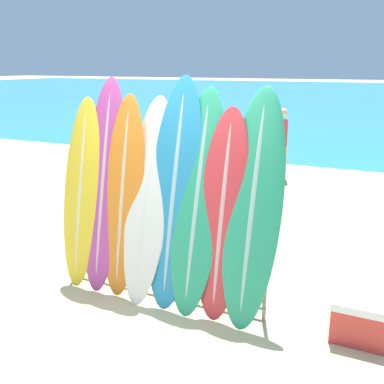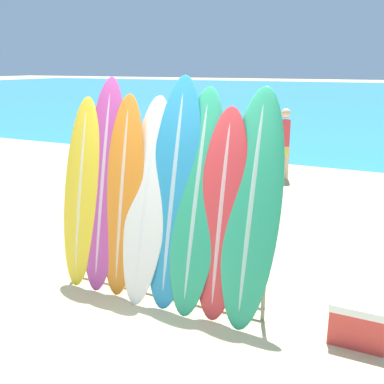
# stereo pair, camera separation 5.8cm
# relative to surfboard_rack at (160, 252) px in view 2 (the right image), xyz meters

# --- Properties ---
(ground_plane) EXTENTS (160.00, 160.00, 0.00)m
(ground_plane) POSITION_rel_surfboard_rack_xyz_m (-0.05, -0.45, -0.52)
(ground_plane) COLOR tan
(ocean_water) EXTENTS (120.00, 60.00, 0.01)m
(ocean_water) POSITION_rel_surfboard_rack_xyz_m (-0.05, 36.24, -0.51)
(ocean_water) COLOR teal
(ocean_water) RESTS_ON ground_plane
(surfboard_rack) EXTENTS (2.35, 0.04, 0.96)m
(surfboard_rack) POSITION_rel_surfboard_rack_xyz_m (0.00, 0.00, 0.00)
(surfboard_rack) COLOR gray
(surfboard_rack) RESTS_ON ground_plane
(surfboard_slot_0) EXTENTS (0.48, 0.52, 2.13)m
(surfboard_slot_0) POSITION_rel_surfboard_rack_xyz_m (-1.00, -0.01, 0.55)
(surfboard_slot_0) COLOR yellow
(surfboard_slot_0) RESTS_ON ground_plane
(surfboard_slot_1) EXTENTS (0.52, 0.57, 2.34)m
(surfboard_slot_1) POSITION_rel_surfboard_rack_xyz_m (-0.72, 0.02, 0.65)
(surfboard_slot_1) COLOR #B23D8E
(surfboard_slot_1) RESTS_ON ground_plane
(surfboard_slot_2) EXTENTS (0.49, 0.50, 2.17)m
(surfboard_slot_2) POSITION_rel_surfboard_rack_xyz_m (-0.45, -0.00, 0.57)
(surfboard_slot_2) COLOR orange
(surfboard_slot_2) RESTS_ON ground_plane
(surfboard_slot_3) EXTENTS (0.51, 0.72, 2.16)m
(surfboard_slot_3) POSITION_rel_surfboard_rack_xyz_m (-0.15, 0.00, 0.56)
(surfboard_slot_3) COLOR silver
(surfboard_slot_3) RESTS_ON ground_plane
(surfboard_slot_4) EXTENTS (0.57, 0.64, 2.37)m
(surfboard_slot_4) POSITION_rel_surfboard_rack_xyz_m (0.15, 0.03, 0.67)
(surfboard_slot_4) COLOR teal
(surfboard_slot_4) RESTS_ON ground_plane
(surfboard_slot_5) EXTENTS (0.54, 0.70, 2.26)m
(surfboard_slot_5) POSITION_rel_surfboard_rack_xyz_m (0.42, 0.02, 0.61)
(surfboard_slot_5) COLOR #289E70
(surfboard_slot_5) RESTS_ON ground_plane
(surfboard_slot_6) EXTENTS (0.52, 0.53, 2.08)m
(surfboard_slot_6) POSITION_rel_surfboard_rack_xyz_m (0.70, -0.01, 0.53)
(surfboard_slot_6) COLOR red
(surfboard_slot_6) RESTS_ON ground_plane
(surfboard_slot_7) EXTENTS (0.57, 0.69, 2.28)m
(surfboard_slot_7) POSITION_rel_surfboard_rack_xyz_m (1.00, 0.01, 0.62)
(surfboard_slot_7) COLOR #289E70
(surfboard_slot_7) RESTS_ON ground_plane
(person_near_water) EXTENTS (0.26, 0.21, 1.56)m
(person_near_water) POSITION_rel_surfboard_rack_xyz_m (-0.12, 5.77, 0.33)
(person_near_water) COLOR beige
(person_near_water) RESTS_ON ground_plane
(person_mid_beach) EXTENTS (0.21, 0.26, 1.58)m
(person_mid_beach) POSITION_rel_surfboard_rack_xyz_m (-1.99, 1.88, 0.34)
(person_mid_beach) COLOR #A87A5B
(person_mid_beach) RESTS_ON ground_plane
(person_far_left) EXTENTS (0.25, 0.28, 1.64)m
(person_far_left) POSITION_rel_surfboard_rack_xyz_m (-1.06, 3.04, 0.38)
(person_far_left) COLOR beige
(person_far_left) RESTS_ON ground_plane
(person_far_right) EXTENTS (0.21, 0.26, 1.57)m
(person_far_right) POSITION_rel_surfboard_rack_xyz_m (-1.80, 4.26, 0.34)
(person_far_right) COLOR #846047
(person_far_right) RESTS_ON ground_plane
(cooler_box) EXTENTS (0.50, 0.41, 0.40)m
(cooler_box) POSITION_rel_surfboard_rack_xyz_m (2.04, 0.06, -0.31)
(cooler_box) COLOR red
(cooler_box) RESTS_ON ground_plane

